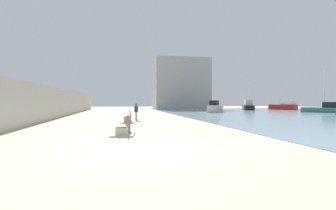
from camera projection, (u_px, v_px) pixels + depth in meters
The scene contains 12 objects.
ground_plane at pixel (129, 118), 27.10m from camera, with size 120.00×120.00×0.00m, color #C6B793.
seawall at pixel (53, 103), 25.67m from camera, with size 0.80×64.00×3.05m, color #ADAAA3.
water_bay at pixel (326, 115), 31.61m from camera, with size 36.00×68.00×0.04m, color #7A99A8.
bench_near at pixel (124, 130), 13.14m from camera, with size 1.36×2.22×0.98m.
bench_far at pixel (128, 120), 20.93m from camera, with size 1.13×2.12×0.98m.
person_walking at pixel (136, 111), 23.00m from camera, with size 0.37×0.43×1.55m.
boat_far_right at pixel (292, 106), 58.55m from camera, with size 3.96×4.50×1.77m.
boat_mid_bay at pixel (329, 109), 38.40m from camera, with size 5.04×6.52×7.28m.
boat_nearest at pixel (248, 106), 52.80m from camera, with size 4.68×7.45×7.67m.
boat_far_left at pixel (215, 108), 40.00m from camera, with size 4.01×5.07×1.83m.
boat_outer at pixel (284, 106), 52.92m from camera, with size 3.83×5.68×2.16m.
harbor_building at pixel (181, 84), 56.89m from camera, with size 12.00×6.00×11.17m, color #9E9E99.
Camera 1 is at (-1.01, -9.38, 1.70)m, focal length 27.52 mm.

